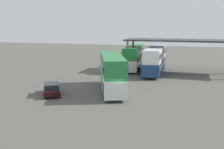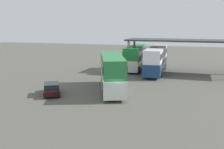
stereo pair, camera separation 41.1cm
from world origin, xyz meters
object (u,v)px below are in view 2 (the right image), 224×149
Objects in this scene: double_decker_main at (112,72)px; parked_hatchback at (52,89)px; double_decker_mid_row at (156,59)px; double_decker_near_canopy at (135,56)px.

parked_hatchback is at bearing 99.37° from double_decker_main.
double_decker_mid_row is at bearing -60.12° from parked_hatchback.
double_decker_main is 0.93× the size of double_decker_near_canopy.
parked_hatchback is 20.09m from double_decker_near_canopy.
double_decker_main is 2.41× the size of parked_hatchback.
parked_hatchback is 0.38× the size of double_decker_mid_row.
double_decker_main is at bearing -89.61° from parked_hatchback.
double_decker_main is 0.90× the size of double_decker_mid_row.
parked_hatchback is (-6.08, -3.45, -1.67)m from double_decker_main.
double_decker_main reaches higher than parked_hatchback.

